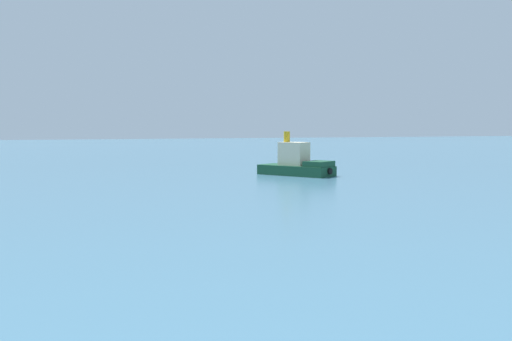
{
  "coord_description": "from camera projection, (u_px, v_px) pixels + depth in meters",
  "views": [
    {
      "loc": [
        -26.94,
        -21.34,
        5.94
      ],
      "look_at": [
        -8.92,
        35.83,
        1.2
      ],
      "focal_mm": 42.88,
      "sensor_mm": 36.0,
      "label": 1
    }
  ],
  "objects": [
    {
      "name": "tugboat",
      "position": [
        297.0,
        164.0,
        68.5
      ],
      "size": [
        7.59,
        8.92,
        4.91
      ],
      "color": "#19472D",
      "rests_on": "ground"
    }
  ]
}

